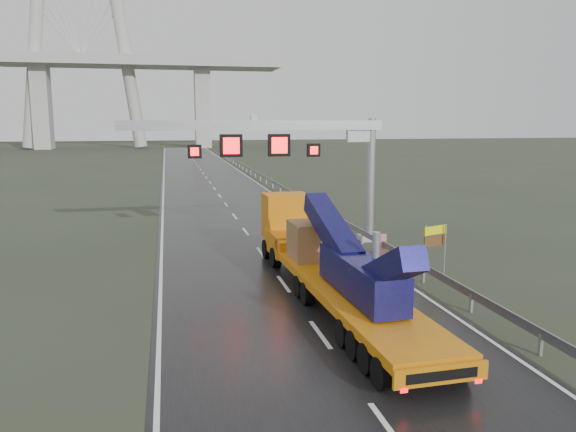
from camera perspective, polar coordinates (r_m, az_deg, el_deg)
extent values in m
plane|color=#2E3424|center=(15.65, 7.36, -17.19)|extent=(400.00, 400.00, 0.00)
cube|color=black|center=(53.81, -6.96, 2.04)|extent=(11.00, 200.00, 0.02)
cube|color=#A0A09C|center=(33.96, 8.24, -2.18)|extent=(1.20, 1.20, 0.30)
cylinder|color=gray|center=(33.43, 8.38, 3.62)|extent=(0.48, 0.48, 7.20)
cube|color=gray|center=(31.50, -3.47, 9.17)|extent=(14.80, 0.55, 0.55)
cube|color=gray|center=(32.99, 7.18, 8.26)|extent=(1.40, 0.35, 0.90)
cube|color=gray|center=(31.50, -3.47, 9.99)|extent=(0.35, 0.35, 0.35)
cube|color=black|center=(31.30, -5.80, 7.12)|extent=(1.25, 0.25, 1.25)
cube|color=#FF0C0C|center=(31.17, -5.77, 7.11)|extent=(0.90, 0.02, 0.90)
cube|color=black|center=(31.72, -0.91, 7.20)|extent=(1.25, 0.25, 1.25)
cube|color=#FF0C0C|center=(31.58, -0.86, 7.19)|extent=(0.90, 0.02, 0.90)
cube|color=black|center=(31.16, -9.47, 6.48)|extent=(0.75, 0.25, 0.75)
cube|color=#FF0C0C|center=(31.02, -9.46, 6.46)|extent=(0.54, 0.02, 0.54)
cube|color=black|center=(32.18, 2.61, 6.69)|extent=(0.75, 0.25, 0.75)
cube|color=#FF0C0C|center=(32.05, 2.67, 6.68)|extent=(0.54, 0.02, 0.54)
cube|color=#A0A09C|center=(156.12, -23.72, 10.10)|extent=(4.00, 6.00, 21.00)
cube|color=#A0A09C|center=(153.48, -8.67, 10.81)|extent=(4.00, 6.00, 21.00)
cube|color=orange|center=(20.47, 6.42, -7.77)|extent=(2.96, 12.65, 0.31)
cube|color=orange|center=(15.10, 15.29, -15.30)|extent=(2.61, 0.20, 0.49)
cube|color=black|center=(15.05, 15.41, -15.39)|extent=(1.97, 0.09, 0.27)
cube|color=#FF0505|center=(14.72, 11.70, -17.00)|extent=(0.20, 0.04, 0.11)
cube|color=#FF0505|center=(15.66, 18.79, -15.62)|extent=(0.20, 0.04, 0.11)
cube|color=orange|center=(26.49, 1.38, -2.89)|extent=(2.37, 1.16, 0.45)
cube|color=orange|center=(27.89, 0.59, -2.72)|extent=(2.43, 2.77, 1.08)
cube|color=orange|center=(29.22, -0.22, 0.00)|extent=(2.31, 1.87, 2.33)
cube|color=black|center=(30.06, -0.64, 0.79)|extent=(2.07, 0.12, 1.08)
cube|color=#100E43|center=(19.42, 7.40, -6.12)|extent=(1.45, 5.43, 1.26)
cube|color=#100E43|center=(22.05, 4.46, -1.30)|extent=(1.07, 4.98, 2.29)
cube|color=#100E43|center=(17.22, 10.20, -5.46)|extent=(0.93, 3.59, 2.17)
cylinder|color=gray|center=(19.42, 8.93, -3.69)|extent=(0.28, 0.28, 1.44)
cube|color=olive|center=(24.50, 2.63, -2.47)|extent=(2.04, 2.04, 1.62)
cylinder|color=black|center=(17.14, 11.25, -13.17)|extent=(2.63, 0.99, 0.90)
cylinder|color=black|center=(22.63, 4.38, -7.33)|extent=(2.63, 0.99, 0.90)
cylinder|color=black|center=(29.37, -0.13, -3.25)|extent=(2.46, 1.07, 0.99)
cylinder|color=gray|center=(26.44, 13.73, -3.45)|extent=(0.08, 0.08, 2.37)
cylinder|color=gray|center=(26.88, 15.63, -3.31)|extent=(0.08, 0.08, 2.37)
cube|color=#F9EE0D|center=(26.47, 14.77, -1.40)|extent=(1.32, 0.53, 0.40)
cube|color=brown|center=(26.56, 14.73, -2.44)|extent=(1.32, 0.53, 0.44)
cube|color=red|center=(29.90, 9.31, -2.97)|extent=(0.78, 0.60, 1.17)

